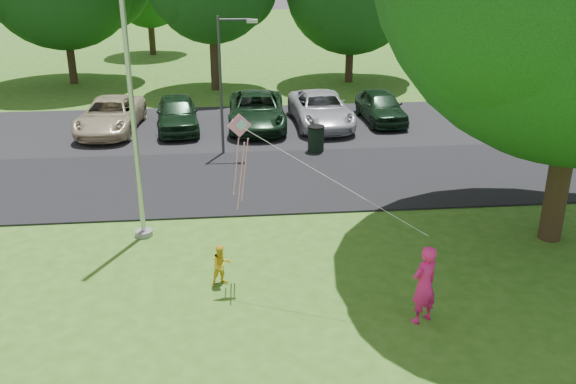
{
  "coord_description": "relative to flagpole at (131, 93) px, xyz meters",
  "views": [
    {
      "loc": [
        -1.0,
        -11.84,
        8.15
      ],
      "look_at": [
        0.55,
        4.0,
        1.6
      ],
      "focal_mm": 40.0,
      "sensor_mm": 36.0,
      "label": 1
    }
  ],
  "objects": [
    {
      "name": "street_lamp",
      "position": [
        2.51,
        6.96,
        -1.01
      ],
      "size": [
        1.48,
        0.24,
        5.25
      ],
      "rotation": [
        0.0,
        0.0,
        -0.06
      ],
      "color": "#3F3F44",
      "rests_on": "ground"
    },
    {
      "name": "park_road",
      "position": [
        3.5,
        4.0,
        -4.14
      ],
      "size": [
        60.0,
        6.0,
        0.06
      ],
      "primitive_type": "cube",
      "color": "black",
      "rests_on": "ground"
    },
    {
      "name": "flagpole",
      "position": [
        0.0,
        0.0,
        0.0
      ],
      "size": [
        0.5,
        0.5,
        10.0
      ],
      "color": "#B7BABF",
      "rests_on": "ground"
    },
    {
      "name": "ground",
      "position": [
        3.5,
        -5.0,
        -4.17
      ],
      "size": [
        120.0,
        120.0,
        0.0
      ],
      "primitive_type": "plane",
      "color": "#376E1D",
      "rests_on": "ground"
    },
    {
      "name": "child_yellow",
      "position": [
        2.22,
        -2.93,
        -3.64
      ],
      "size": [
        0.63,
        0.58,
        1.06
      ],
      "primitive_type": "imported",
      "rotation": [
        0.0,
        0.0,
        0.42
      ],
      "color": "yellow",
      "rests_on": "ground"
    },
    {
      "name": "parked_cars",
      "position": [
        3.27,
        10.46,
        -3.39
      ],
      "size": [
        14.17,
        5.31,
        1.46
      ],
      "color": "#C6B793",
      "rests_on": "ground"
    },
    {
      "name": "woman",
      "position": [
        6.66,
        -4.98,
        -3.24
      ],
      "size": [
        0.81,
        0.71,
        1.86
      ],
      "primitive_type": "imported",
      "rotation": [
        0.0,
        0.0,
        3.63
      ],
      "color": "#FF2186",
      "rests_on": "ground"
    },
    {
      "name": "trash_can",
      "position": [
        5.91,
        6.85,
        -3.63
      ],
      "size": [
        0.68,
        0.68,
        1.07
      ],
      "rotation": [
        0.0,
        0.0,
        -0.27
      ],
      "color": "black",
      "rests_on": "ground"
    },
    {
      "name": "kite",
      "position": [
        2.85,
        -2.75,
        -0.65
      ],
      "size": [
        4.18,
        2.54,
        2.47
      ],
      "rotation": [
        0.0,
        0.0,
        0.07
      ],
      "color": "pink",
      "rests_on": "ground"
    },
    {
      "name": "parking_strip",
      "position": [
        3.5,
        10.5,
        -4.14
      ],
      "size": [
        42.0,
        7.0,
        0.06
      ],
      "primitive_type": "cube",
      "color": "black",
      "rests_on": "ground"
    }
  ]
}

